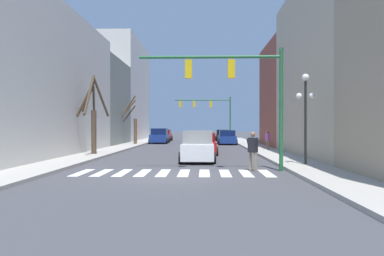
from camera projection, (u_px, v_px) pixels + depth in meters
ground_plane at (171, 176)px, 15.23m from camera, size 240.00×240.00×0.00m
sidewalk_left at (20, 174)px, 15.42m from camera, size 2.31×90.00×0.15m
sidewalk_right at (326, 175)px, 15.04m from camera, size 2.31×90.00×0.15m
building_row_left at (79, 83)px, 35.21m from camera, size 6.00×51.06×13.75m
building_row_right at (345, 71)px, 24.08m from camera, size 6.00×31.73×12.25m
crosswalk_stripes at (174, 173)px, 16.36m from camera, size 8.55×2.60×0.01m
traffic_signal_near at (238, 82)px, 17.09m from camera, size 6.60×0.28×5.62m
traffic_signal_far at (209, 108)px, 49.45m from camera, size 7.42×0.28×5.89m
street_lamp_right_corner at (305, 100)px, 18.50m from camera, size 0.95×0.36×4.49m
car_parked_right_mid at (164, 136)px, 50.86m from camera, size 1.96×4.89×1.56m
car_at_intersection at (198, 147)px, 21.67m from camera, size 2.03×4.38×1.80m
car_parked_right_near at (203, 144)px, 27.10m from camera, size 2.09×4.81×1.56m
car_driving_away_lane at (222, 135)px, 52.36m from camera, size 2.00×4.37×1.53m
car_parked_left_mid at (227, 138)px, 41.66m from camera, size 2.09×4.22×1.58m
car_parked_left_near at (159, 136)px, 44.15m from camera, size 2.19×4.12×1.76m
pedestrian_crossing_street at (268, 138)px, 30.60m from camera, size 0.41×0.61×1.54m
pedestrian_on_right_sidewalk at (253, 148)px, 17.05m from camera, size 0.57×0.65×1.80m
street_tree_left_mid at (93, 115)px, 25.59m from camera, size 2.11×3.64×5.39m
street_tree_left_near at (132, 123)px, 39.95m from camera, size 2.03×0.87×5.18m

